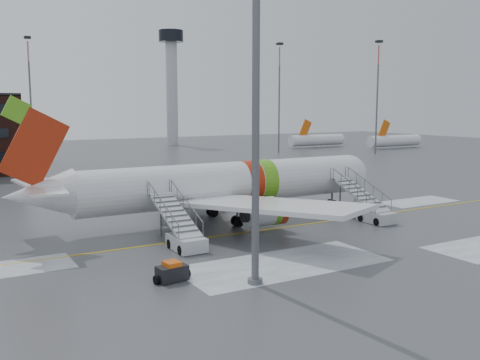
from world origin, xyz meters
TOP-DOWN VIEW (x-y plane):
  - ground at (0.00, 0.00)m, footprint 260.00×260.00m
  - airliner at (-3.62, 3.70)m, footprint 35.03×32.97m
  - airstair_fwd at (8.45, -2.83)m, footprint 2.05×7.70m
  - airstair_aft at (-10.18, -2.83)m, footprint 2.05×7.70m
  - pushback_tug at (9.64, -1.14)m, footprint 3.39×2.92m
  - baggage_tractor at (-13.78, -9.50)m, footprint 2.38×1.28m
  - light_mast_near at (-9.71, -12.37)m, footprint 1.20×1.20m
  - control_tower at (30.00, 95.00)m, footprint 6.40×6.40m
  - light_mast_far_ne at (42.00, 62.00)m, footprint 1.20×1.20m
  - light_mast_far_n at (-8.00, 78.00)m, footprint 1.20×1.20m
  - light_mast_far_e at (58.00, 48.00)m, footprint 1.20×1.20m
  - distant_aircraft at (62.50, 64.00)m, footprint 35.00×18.00m

SIDE VIEW (x-z plane):
  - ground at x=0.00m, z-range 0.00..0.00m
  - distant_aircraft at x=62.50m, z-range -4.00..4.00m
  - baggage_tractor at x=-13.78m, z-range -0.09..1.11m
  - pushback_tug at x=9.64m, z-range -0.10..1.64m
  - airstair_fwd at x=8.45m, z-range -0.68..2.81m
  - airstair_aft at x=-10.18m, z-range -0.68..2.81m
  - airliner at x=-3.62m, z-range -2.17..9.01m
  - light_mast_near at x=-9.71m, z-range 0.46..24.84m
  - light_mast_far_ne at x=42.00m, z-range 1.71..25.96m
  - light_mast_far_n at x=-8.00m, z-range 1.71..25.96m
  - light_mast_far_e at x=58.00m, z-range 1.71..25.96m
  - control_tower at x=30.00m, z-range 3.75..33.75m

